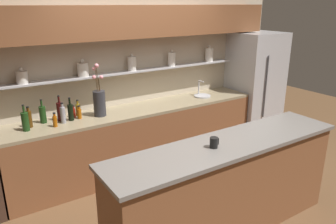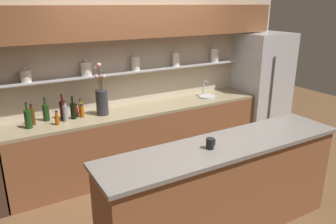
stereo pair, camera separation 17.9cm
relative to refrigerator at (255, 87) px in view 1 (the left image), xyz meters
The scene contains 18 objects.
ground_plane 2.67m from the refrigerator, 151.29° to the right, with size 12.00×12.00×0.00m, color brown.
back_wall_unit 2.30m from the refrigerator, behind, with size 5.20×0.44×2.60m.
back_counter_unit 2.32m from the refrigerator, behind, with size 3.68×0.62×0.92m.
island_counter 2.80m from the refrigerator, 142.43° to the right, with size 2.64×0.61×1.02m.
refrigerator is the anchor object (origin of this frame).
flower_vase 2.85m from the refrigerator, behind, with size 0.17×0.16×0.70m.
sink_fixture 1.14m from the refrigerator, behind, with size 0.26×0.26×0.25m.
bottle_wine_0 3.53m from the refrigerator, behind, with size 0.08×0.08×0.30m.
bottle_wine_1 3.22m from the refrigerator, behind, with size 0.07×0.07×0.30m.
bottle_sauce_2 3.11m from the refrigerator, behind, with size 0.05×0.05×0.17m.
bottle_sauce_3 3.15m from the refrigerator, behind, with size 0.05×0.05×0.16m.
bottle_sauce_4 3.44m from the refrigerator, behind, with size 0.05×0.05×0.18m.
bottle_spirit_5 3.70m from the refrigerator, behind, with size 0.06×0.06×0.26m.
bottle_wine_6 3.76m from the refrigerator, behind, with size 0.08×0.08×0.31m.
bottle_wine_7 3.33m from the refrigerator, behind, with size 0.08×0.08×0.33m.
bottle_spirit_8 3.32m from the refrigerator, behind, with size 0.06×0.06×0.26m.
bottle_oil_9 3.09m from the refrigerator, behind, with size 0.06×0.06×0.22m.
coffee_mug 2.94m from the refrigerator, 144.66° to the right, with size 0.10×0.08×0.10m.
Camera 1 is at (-2.12, -2.64, 2.32)m, focal length 35.00 mm.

